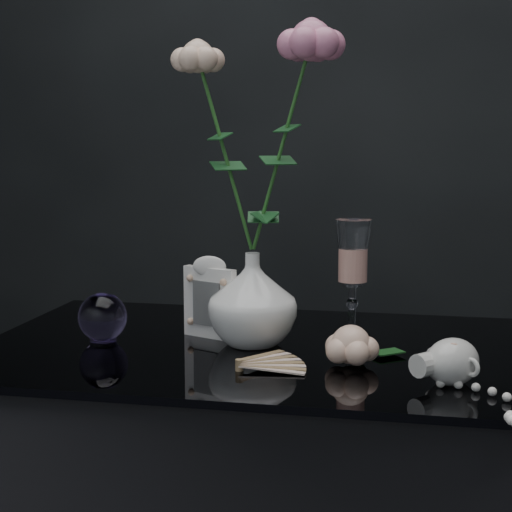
% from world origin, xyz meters
% --- Properties ---
extents(vase, '(0.18, 0.18, 0.15)m').
position_xyz_m(vase, '(-0.08, 0.05, 0.84)').
color(vase, white).
rests_on(vase, table).
extents(wine_glass, '(0.08, 0.08, 0.20)m').
position_xyz_m(wine_glass, '(0.08, 0.14, 0.86)').
color(wine_glass, white).
rests_on(wine_glass, table).
extents(picture_frame, '(0.13, 0.12, 0.14)m').
position_xyz_m(picture_frame, '(-0.16, 0.08, 0.83)').
color(picture_frame, white).
rests_on(picture_frame, table).
extents(paperweight, '(0.10, 0.10, 0.08)m').
position_xyz_m(paperweight, '(-0.33, 0.03, 0.80)').
color(paperweight, '#8B73BB').
rests_on(paperweight, table).
extents(paper_fan, '(0.24, 0.22, 0.02)m').
position_xyz_m(paper_fan, '(-0.06, -0.10, 0.77)').
color(paper_fan, '#FCEDCA').
rests_on(paper_fan, table).
extents(loose_rose, '(0.16, 0.20, 0.06)m').
position_xyz_m(loose_rose, '(0.09, -0.04, 0.79)').
color(loose_rose, '#FFC1A4').
rests_on(loose_rose, table).
extents(pearl_jar, '(0.33, 0.33, 0.07)m').
position_xyz_m(pearl_jar, '(0.24, -0.10, 0.80)').
color(pearl_jar, silver).
rests_on(pearl_jar, table).
extents(roses, '(0.26, 0.11, 0.42)m').
position_xyz_m(roses, '(-0.06, 0.05, 1.12)').
color(roses, '#FFC7A9').
rests_on(roses, vase).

